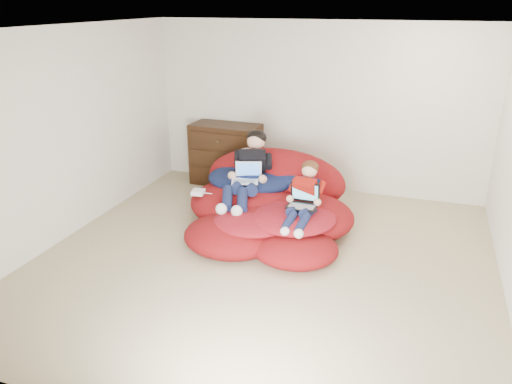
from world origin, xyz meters
The scene contains 9 objects.
room_shell centered at (0.00, 0.00, 0.22)m, with size 5.10×5.10×2.77m.
dresser centered at (-1.36, 2.22, 0.48)m, with size 1.09×0.62×0.96m.
beanbag_pile centered at (-0.26, 0.97, 0.28)m, with size 2.22×2.34×0.89m.
cream_pillow centered at (-0.77, 1.70, 0.62)m, with size 0.49×0.31×0.31m, color beige.
older_boy centered at (-0.55, 1.02, 0.71)m, with size 0.47×1.22×0.81m.
younger_boy centered at (0.30, 0.60, 0.61)m, with size 0.32×0.95×0.65m.
laptop_white centered at (-0.55, 0.93, 0.64)m, with size 0.39×0.40×0.24m.
laptop_black centered at (0.30, 0.55, 0.56)m, with size 0.36×0.29×0.26m.
power_adapter centered at (-1.14, 0.71, 0.42)m, with size 0.15×0.15×0.06m, color white.
Camera 1 is at (1.53, -4.76, 2.76)m, focal length 35.00 mm.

